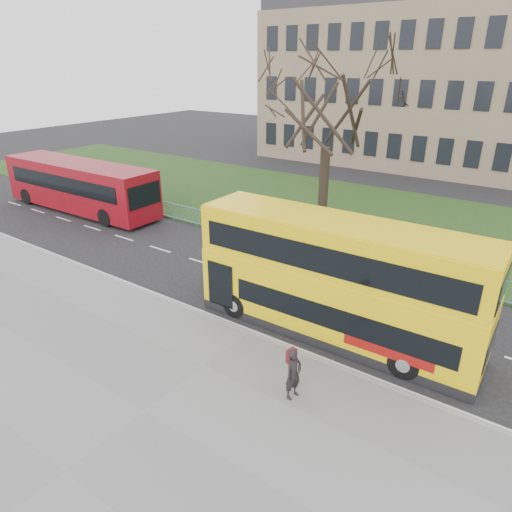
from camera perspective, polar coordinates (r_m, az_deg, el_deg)
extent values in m
plane|color=black|center=(18.68, 1.89, -7.64)|extent=(120.00, 120.00, 0.00)
cube|color=slate|center=(14.56, -13.74, -18.46)|extent=(80.00, 10.50, 0.12)
cube|color=gray|center=(17.56, -0.93, -9.57)|extent=(80.00, 0.20, 0.14)
cube|color=#223B15|center=(30.61, 16.87, 4.08)|extent=(80.00, 15.40, 0.08)
cube|color=#77634C|center=(50.41, 20.52, 18.99)|extent=(30.00, 15.00, 14.00)
cube|color=yellow|center=(17.26, 9.77, -5.63)|extent=(10.62, 2.67, 1.97)
cube|color=yellow|center=(16.74, 10.04, -2.17)|extent=(10.62, 2.67, 0.34)
cube|color=yellow|center=(16.32, 10.29, 1.16)|extent=(10.57, 2.62, 1.76)
cube|color=black|center=(16.00, 9.79, -7.81)|extent=(8.17, 0.16, 0.86)
cube|color=black|center=(15.30, 8.30, -0.59)|extent=(9.74, 0.18, 0.96)
cylinder|color=black|center=(18.47, -2.65, -6.15)|extent=(1.05, 0.30, 1.05)
cylinder|color=black|center=(15.95, 18.01, -12.72)|extent=(1.05, 0.30, 1.05)
cube|color=maroon|center=(33.55, -21.14, 8.26)|extent=(12.64, 3.10, 3.09)
cube|color=black|center=(32.69, -23.29, 8.29)|extent=(10.87, 0.24, 1.03)
cylinder|color=black|center=(36.97, -26.70, 6.68)|extent=(1.15, 0.32, 1.14)
cylinder|color=black|center=(29.99, -18.32, 4.58)|extent=(1.15, 0.32, 1.14)
imported|color=black|center=(14.14, 4.70, -14.49)|extent=(0.50, 0.67, 1.67)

